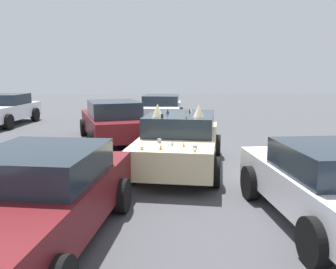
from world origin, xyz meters
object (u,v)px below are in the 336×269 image
object	(u,v)px
parked_sedan_near_right	(36,198)
parked_sedan_near_left	(162,109)
parked_sedan_far_right	(332,184)
parked_sedan_far_left	(4,110)
parked_sedan_behind_right	(113,121)
art_car_decorated	(180,141)

from	to	relation	value
parked_sedan_near_right	parked_sedan_near_left	size ratio (longest dim) A/B	1.06
parked_sedan_near_right	parked_sedan_far_right	distance (m)	4.62
parked_sedan_near_left	parked_sedan_far_left	xyz separation A→B (m)	(0.26, 7.34, 0.00)
parked_sedan_behind_right	art_car_decorated	bearing A→B (deg)	-166.54
art_car_decorated	parked_sedan_far_left	size ratio (longest dim) A/B	1.07
art_car_decorated	parked_sedan_behind_right	world-z (taller)	art_car_decorated
art_car_decorated	parked_sedan_far_left	world-z (taller)	art_car_decorated
art_car_decorated	parked_sedan_near_right	distance (m)	4.79
parked_sedan_near_left	parked_sedan_far_right	world-z (taller)	parked_sedan_near_left
parked_sedan_near_right	parked_sedan_near_left	distance (m)	12.39
art_car_decorated	parked_sedan_near_left	distance (m)	8.06
parked_sedan_far_left	art_car_decorated	bearing A→B (deg)	50.22
parked_sedan_near_left	parked_sedan_far_right	bearing A→B (deg)	-162.45
parked_sedan_near_left	parked_sedan_behind_right	bearing A→B (deg)	161.84
art_car_decorated	parked_sedan_near_right	size ratio (longest dim) A/B	1.01
parked_sedan_near_left	parked_sedan_behind_right	xyz separation A→B (m)	(-4.16, 1.96, 0.02)
art_car_decorated	parked_sedan_near_right	xyz separation A→B (m)	(-4.09, 2.48, -0.04)
parked_sedan_near_left	parked_sedan_far_left	distance (m)	7.35
parked_sedan_near_right	parked_sedan_behind_right	xyz separation A→B (m)	(7.99, -0.46, 0.03)
parked_sedan_behind_right	parked_sedan_far_right	size ratio (longest dim) A/B	1.16
parked_sedan_far_left	parked_sedan_behind_right	bearing A→B (deg)	59.12
parked_sedan_near_left	parked_sedan_far_left	bearing A→B (deg)	94.98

